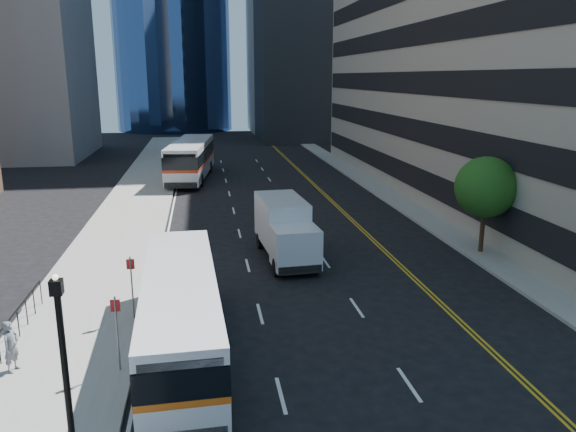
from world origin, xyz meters
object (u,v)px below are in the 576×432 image
at_px(street_tree, 486,187).
at_px(pedestrian, 11,346).
at_px(box_truck, 285,229).
at_px(bus_front, 181,311).
at_px(lamp_post, 64,358).
at_px(bus_rear, 191,158).

distance_m(street_tree, pedestrian, 22.98).
distance_m(box_truck, pedestrian, 14.57).
xyz_separation_m(bus_front, pedestrian, (-5.26, -0.68, -0.56)).
relative_size(bus_front, pedestrian, 6.57).
distance_m(lamp_post, bus_front, 5.85).
height_order(bus_front, box_truck, box_truck).
relative_size(lamp_post, pedestrian, 2.70).
bearing_deg(street_tree, bus_front, -150.23).
relative_size(bus_front, bus_rear, 0.81).
height_order(street_tree, box_truck, street_tree).
relative_size(street_tree, box_truck, 0.78).
bearing_deg(street_tree, lamp_post, -142.13).
xyz_separation_m(street_tree, box_truck, (-10.47, 0.78, -2.03)).
bearing_deg(box_truck, bus_rear, 97.72).
height_order(lamp_post, bus_rear, lamp_post).
height_order(street_tree, bus_rear, street_tree).
xyz_separation_m(bus_front, box_truck, (5.00, 9.63, 0.06)).
height_order(lamp_post, pedestrian, lamp_post).
xyz_separation_m(bus_rear, pedestrian, (-5.14, -35.17, -0.90)).
height_order(lamp_post, bus_front, lamp_post).
bearing_deg(bus_rear, lamp_post, -86.72).
distance_m(lamp_post, bus_rear, 39.72).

